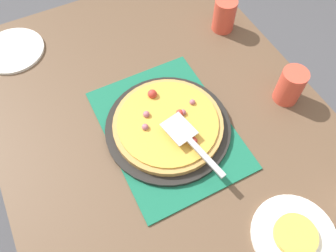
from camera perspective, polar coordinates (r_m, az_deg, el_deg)
ground_plane at (r=1.71m, az=-0.00°, el=-13.56°), size 8.00×8.00×0.00m
dining_table at (r=1.12m, az=-0.00°, el=-3.45°), size 1.40×1.00×0.75m
placemat at (r=1.02m, az=-0.00°, el=-0.50°), size 0.48×0.36×0.01m
pizza_pan at (r=1.01m, az=-0.00°, el=-0.21°), size 0.38×0.38×0.01m
pizza at (r=1.00m, az=0.00°, el=0.43°), size 0.33×0.33×0.05m
plate_far_right at (r=0.95m, az=20.69°, el=-17.20°), size 0.22×0.22×0.01m
plate_side at (r=1.34m, az=-24.95°, el=11.60°), size 0.22×0.22×0.01m
served_slice_right at (r=0.94m, az=20.94°, el=-17.00°), size 0.11×0.11×0.02m
cup_near at (r=1.11m, az=20.12°, el=6.44°), size 0.08×0.08×0.12m
cup_corner at (r=1.28m, az=9.58°, el=18.15°), size 0.08×0.08×0.12m
pizza_server at (r=0.93m, az=3.75°, el=-2.46°), size 0.23×0.09×0.01m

